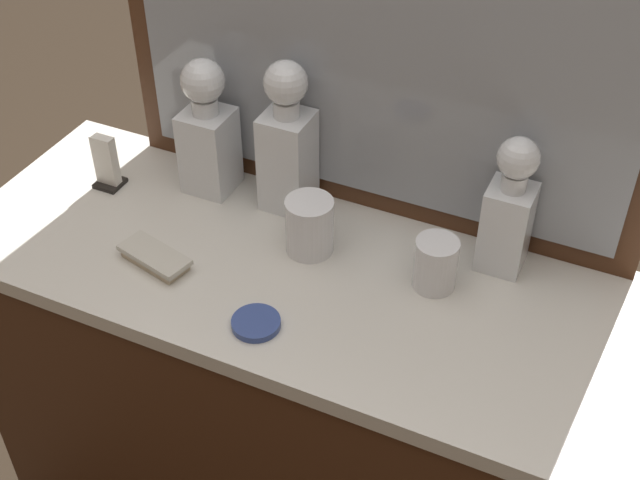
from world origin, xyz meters
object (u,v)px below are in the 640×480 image
(crystal_tumbler_far_left, at_px, (435,266))
(silver_brush_front, at_px, (155,258))
(crystal_decanter_front, at_px, (288,150))
(crystal_tumbler_right, at_px, (310,228))
(crystal_decanter_left, at_px, (208,139))
(crystal_decanter_rear, at_px, (508,217))
(napkin_holder, at_px, (107,165))
(porcelain_dish, at_px, (256,323))

(crystal_tumbler_far_left, bearing_deg, silver_brush_front, -161.49)
(crystal_decanter_front, bearing_deg, crystal_tumbler_right, -48.20)
(crystal_decanter_left, height_order, crystal_decanter_rear, crystal_decanter_left)
(crystal_decanter_left, bearing_deg, napkin_holder, -155.95)
(crystal_tumbler_right, relative_size, napkin_holder, 0.95)
(crystal_decanter_front, relative_size, crystal_decanter_left, 1.10)
(crystal_decanter_left, bearing_deg, crystal_decanter_rear, 1.32)
(silver_brush_front, bearing_deg, crystal_tumbler_far_left, 18.51)
(napkin_holder, bearing_deg, crystal_tumbler_far_left, -0.45)
(silver_brush_front, relative_size, napkin_holder, 1.29)
(crystal_decanter_left, relative_size, napkin_holder, 2.46)
(silver_brush_front, bearing_deg, napkin_holder, 142.90)
(crystal_decanter_rear, distance_m, crystal_tumbler_far_left, 0.15)
(crystal_decanter_left, distance_m, porcelain_dish, 0.41)
(silver_brush_front, height_order, napkin_holder, napkin_holder)
(crystal_decanter_front, bearing_deg, silver_brush_front, -117.79)
(crystal_decanter_front, xyz_separation_m, crystal_tumbler_right, (0.09, -0.10, -0.07))
(crystal_tumbler_right, xyz_separation_m, porcelain_dish, (0.00, -0.21, -0.04))
(crystal_decanter_rear, bearing_deg, napkin_holder, -172.82)
(silver_brush_front, xyz_separation_m, napkin_holder, (-0.21, 0.16, 0.03))
(crystal_decanter_front, distance_m, porcelain_dish, 0.35)
(crystal_tumbler_far_left, height_order, porcelain_dish, crystal_tumbler_far_left)
(crystal_decanter_rear, distance_m, napkin_holder, 0.76)
(crystal_decanter_left, relative_size, silver_brush_front, 1.91)
(crystal_tumbler_right, bearing_deg, porcelain_dish, -88.82)
(crystal_decanter_left, xyz_separation_m, crystal_decanter_rear, (0.57, 0.01, -0.01))
(silver_brush_front, bearing_deg, crystal_decanter_rear, 24.95)
(crystal_tumbler_far_left, distance_m, porcelain_dish, 0.31)
(crystal_tumbler_right, bearing_deg, silver_brush_front, -146.70)
(crystal_decanter_front, xyz_separation_m, porcelain_dish, (0.10, -0.31, -0.11))
(porcelain_dish, bearing_deg, crystal_decanter_front, 107.28)
(crystal_decanter_front, xyz_separation_m, crystal_decanter_left, (-0.16, -0.01, -0.01))
(crystal_tumbler_right, bearing_deg, crystal_decanter_front, 131.80)
(crystal_decanter_left, relative_size, crystal_decanter_rear, 1.06)
(silver_brush_front, bearing_deg, crystal_decanter_left, 96.17)
(crystal_tumbler_right, relative_size, porcelain_dish, 1.31)
(porcelain_dish, bearing_deg, crystal_decanter_left, 130.55)
(porcelain_dish, bearing_deg, silver_brush_front, 165.38)
(crystal_tumbler_right, distance_m, silver_brush_front, 0.27)
(crystal_decanter_front, distance_m, crystal_tumbler_right, 0.16)
(crystal_decanter_rear, relative_size, napkin_holder, 2.33)
(porcelain_dish, bearing_deg, crystal_tumbler_far_left, 43.34)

